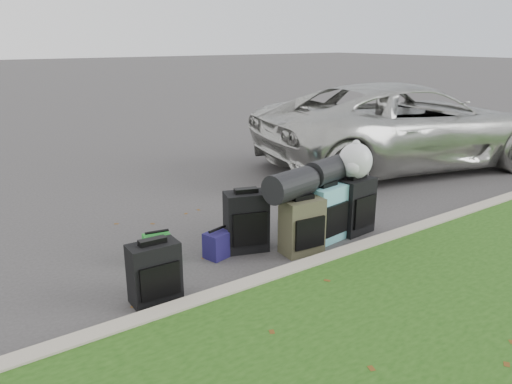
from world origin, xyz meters
TOP-DOWN VIEW (x-y plane):
  - ground at (0.00, 0.00)m, footprint 120.00×120.00m
  - curb at (0.00, -1.00)m, footprint 120.00×0.18m
  - suv at (4.16, 1.42)m, footprint 6.02×3.84m
  - suitcase_small_black at (-1.78, -0.57)m, footprint 0.46×0.27m
  - suitcase_large_black_left at (-0.45, -0.10)m, footprint 0.54×0.42m
  - suitcase_olive at (0.01, -0.52)m, footprint 0.48×0.33m
  - suitcase_teal at (0.48, -0.42)m, footprint 0.50×0.34m
  - suitcase_large_black_right at (0.94, -0.43)m, footprint 0.48×0.31m
  - tote_green at (-1.42, 0.16)m, footprint 0.32×0.27m
  - tote_navy at (-0.82, -0.08)m, footprint 0.31×0.27m
  - duffel_left at (-0.09, -0.44)m, footprint 0.65×0.43m
  - duffel_right at (0.54, -0.32)m, footprint 0.59×0.41m
  - trash_bag at (0.94, -0.39)m, footprint 0.42×0.42m

SIDE VIEW (x-z plane):
  - ground at x=0.00m, z-range 0.00..0.00m
  - curb at x=0.00m, z-range 0.00..0.15m
  - tote_navy at x=-0.82m, z-range 0.00..0.29m
  - tote_green at x=-1.42m, z-range 0.00..0.32m
  - suitcase_small_black at x=-1.78m, z-range 0.00..0.56m
  - suitcase_olive at x=0.01m, z-range 0.00..0.63m
  - suitcase_teal at x=0.48m, z-range 0.00..0.67m
  - suitcase_large_black_left at x=-0.45m, z-range 0.00..0.68m
  - suitcase_large_black_right at x=0.94m, z-range 0.00..0.69m
  - suv at x=4.16m, z-range 0.00..1.55m
  - duffel_left at x=-0.09m, z-range 0.63..0.95m
  - duffel_right at x=0.54m, z-range 0.67..0.98m
  - trash_bag at x=0.94m, z-range 0.69..1.11m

